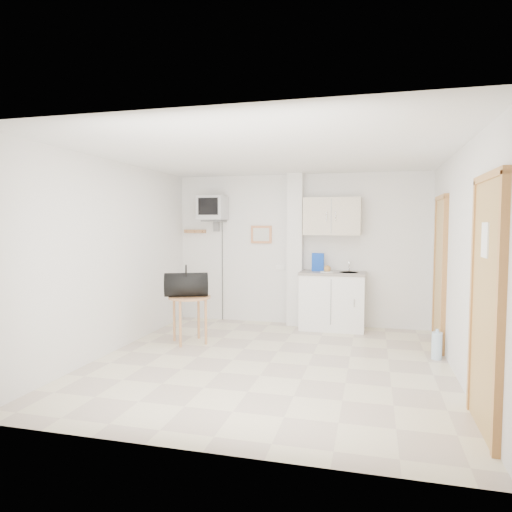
% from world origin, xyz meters
% --- Properties ---
extents(ground, '(4.50, 4.50, 0.00)m').
position_xyz_m(ground, '(0.00, 0.00, 0.00)').
color(ground, beige).
rests_on(ground, ground).
extents(room_envelope, '(4.24, 4.54, 2.55)m').
position_xyz_m(room_envelope, '(0.24, 0.09, 1.54)').
color(room_envelope, white).
rests_on(room_envelope, ground).
extents(kitchenette, '(1.03, 0.58, 2.10)m').
position_xyz_m(kitchenette, '(0.57, 2.00, 0.80)').
color(kitchenette, white).
rests_on(kitchenette, ground).
extents(crt_television, '(0.44, 0.45, 2.15)m').
position_xyz_m(crt_television, '(-1.45, 2.02, 1.94)').
color(crt_television, slate).
rests_on(crt_television, ground).
extents(round_table, '(0.59, 0.59, 0.66)m').
position_xyz_m(round_table, '(-1.30, 0.63, 0.57)').
color(round_table, '#BA7C50').
rests_on(round_table, ground).
extents(duffel_bag, '(0.68, 0.54, 0.45)m').
position_xyz_m(duffel_bag, '(-1.34, 0.61, 0.83)').
color(duffel_bag, black).
rests_on(duffel_bag, round_table).
extents(water_bottle, '(0.13, 0.13, 0.38)m').
position_xyz_m(water_bottle, '(1.98, 0.66, 0.17)').
color(water_bottle, silver).
rests_on(water_bottle, ground).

